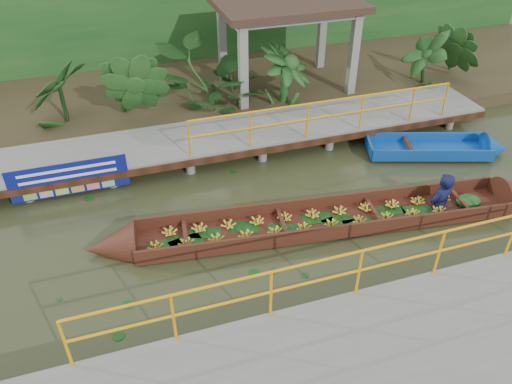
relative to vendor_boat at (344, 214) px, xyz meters
name	(u,v)px	position (x,y,z in m)	size (l,w,h in m)	color
ground	(259,226)	(-1.89, 0.48, -0.25)	(80.00, 80.00, 0.00)	#2A2F17
land_strip	(190,89)	(-1.89, 7.98, -0.03)	(30.00, 8.00, 0.45)	#332C19
far_dock	(220,138)	(-1.87, 3.91, 0.22)	(16.00, 2.06, 1.66)	slate
near_dock	(397,354)	(-0.89, -3.72, 0.05)	(18.00, 2.40, 1.73)	slate
pavilion	(287,13)	(1.11, 6.78, 2.56)	(4.40, 3.00, 3.00)	slate
foliage_backdrop	(172,16)	(-1.89, 10.48, 1.75)	(30.00, 0.80, 4.00)	#144019
vendor_boat	(344,214)	(0.00, 0.00, 0.00)	(10.77, 2.30, 2.32)	#3B1C10
moored_blue_boat	(461,149)	(4.47, 1.76, -0.09)	(3.98, 2.13, 0.92)	#0D3E94
blue_banner	(69,178)	(-5.86, 2.96, 0.30)	(2.77, 0.04, 0.87)	navy
tropical_plants	(274,71)	(0.36, 5.78, 1.17)	(14.55, 1.55, 1.94)	#144019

